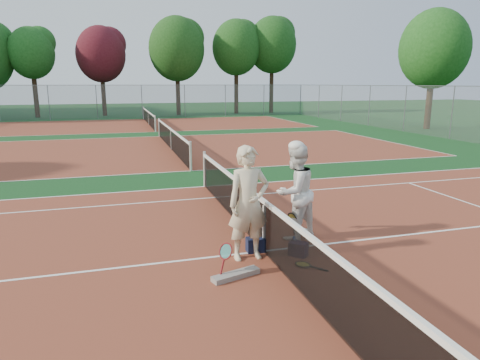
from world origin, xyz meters
name	(u,v)px	position (x,y,z in m)	size (l,w,h in m)	color
ground	(264,251)	(0.00, 0.00, 0.00)	(130.00, 130.00, 0.00)	#0F3715
court_main	(264,251)	(0.00, 0.00, 0.00)	(23.77, 10.97, 0.01)	brown
court_far_a	(171,149)	(0.00, 13.50, 0.00)	(23.77, 10.97, 0.01)	brown
court_far_b	(149,124)	(0.00, 27.00, 0.00)	(23.77, 10.97, 0.01)	brown
net_main	(264,226)	(0.00, 0.00, 0.51)	(0.10, 10.98, 1.02)	black
net_far_a	(171,139)	(0.00, 13.50, 0.51)	(0.10, 10.98, 1.02)	black
net_far_b	(149,118)	(0.00, 27.00, 0.51)	(0.10, 10.98, 1.02)	black
fence_back	(142,102)	(0.00, 34.00, 1.50)	(32.00, 0.06, 3.00)	slate
player_a	(249,203)	(-0.38, -0.21, 1.04)	(0.76, 0.50, 2.08)	beige
player_b	(295,192)	(0.85, 0.54, 0.98)	(0.95, 0.74, 1.96)	white
racket_red	(226,260)	(-0.96, -0.80, 0.27)	(0.30, 0.27, 0.55)	maroon
racket_black_held	(292,227)	(0.75, 0.41, 0.29)	(0.19, 0.27, 0.59)	black
racket_spare	(303,265)	(0.44, -0.83, 0.02)	(0.60, 0.27, 0.05)	black
sports_bag_navy	(256,245)	(-0.15, 0.04, 0.14)	(0.35, 0.24, 0.27)	black
sports_bag_purple	(298,249)	(0.55, -0.37, 0.13)	(0.32, 0.22, 0.26)	black
net_cover_canvas	(236,275)	(-0.82, -0.93, 0.04)	(0.85, 0.20, 0.09)	slate
water_bottle	(294,246)	(0.50, -0.26, 0.15)	(0.09, 0.09, 0.30)	#C9E1FF
tree_back_1	(31,53)	(-9.52, 37.40, 5.84)	(4.11, 4.11, 8.24)	#382314
tree_back_maroon	(101,54)	(-3.44, 38.01, 5.89)	(4.70, 4.70, 8.62)	#382314
tree_back_3	(177,49)	(3.77, 36.70, 6.45)	(5.47, 5.47, 9.61)	#382314
tree_back_4	(236,48)	(10.09, 37.44, 6.77)	(4.98, 4.98, 9.66)	#382314
tree_back_5	(272,45)	(14.17, 37.70, 7.14)	(5.18, 5.18, 10.15)	#382314
tree_right_1	(434,49)	(18.70, 18.24, 5.41)	(4.66, 4.66, 8.12)	#382314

